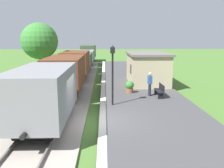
% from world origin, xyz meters
% --- Properties ---
extents(ground_plane, '(160.00, 160.00, 0.00)m').
position_xyz_m(ground_plane, '(0.00, 0.00, 0.00)').
color(ground_plane, '#47702D').
extents(platform_slab, '(6.00, 60.00, 0.25)m').
position_xyz_m(platform_slab, '(3.20, 0.00, 0.12)').
color(platform_slab, '#424244').
rests_on(platform_slab, ground).
extents(platform_edge_stripe, '(0.36, 60.00, 0.01)m').
position_xyz_m(platform_edge_stripe, '(0.40, 0.00, 0.25)').
color(platform_edge_stripe, silver).
rests_on(platform_edge_stripe, platform_slab).
extents(track_ballast, '(3.80, 60.00, 0.12)m').
position_xyz_m(track_ballast, '(-2.40, 0.00, 0.06)').
color(track_ballast, '#9E9389').
rests_on(track_ballast, ground).
extents(rail_near, '(0.07, 60.00, 0.14)m').
position_xyz_m(rail_near, '(-1.68, 0.00, 0.19)').
color(rail_near, slate).
rests_on(rail_near, track_ballast).
extents(rail_far, '(0.07, 60.00, 0.14)m').
position_xyz_m(rail_far, '(-3.12, 0.00, 0.19)').
color(rail_far, slate).
rests_on(rail_far, track_ballast).
extents(freight_train, '(2.50, 39.20, 2.72)m').
position_xyz_m(freight_train, '(-2.40, 15.41, 1.60)').
color(freight_train, gray).
rests_on(freight_train, rail_near).
extents(station_hut, '(3.50, 5.80, 2.78)m').
position_xyz_m(station_hut, '(4.40, 9.87, 1.65)').
color(station_hut, tan).
rests_on(station_hut, platform_slab).
extents(bench_near_hut, '(0.42, 1.50, 0.91)m').
position_xyz_m(bench_near_hut, '(4.42, 4.65, 0.72)').
color(bench_near_hut, black).
rests_on(bench_near_hut, platform_slab).
extents(bench_down_platform, '(0.42, 1.50, 0.91)m').
position_xyz_m(bench_down_platform, '(4.42, 14.07, 0.72)').
color(bench_down_platform, black).
rests_on(bench_down_platform, platform_slab).
extents(person_waiting, '(0.29, 0.41, 1.71)m').
position_xyz_m(person_waiting, '(3.75, 4.98, 1.18)').
color(person_waiting, black).
rests_on(person_waiting, platform_slab).
extents(potted_planter, '(0.64, 0.64, 0.92)m').
position_xyz_m(potted_planter, '(2.41, 5.97, 0.72)').
color(potted_planter, brown).
rests_on(potted_planter, platform_slab).
extents(lamp_post_near, '(0.28, 0.28, 3.70)m').
position_xyz_m(lamp_post_near, '(1.00, 2.70, 2.80)').
color(lamp_post_near, black).
rests_on(lamp_post_near, platform_slab).
extents(tree_trackside_far, '(3.66, 3.66, 5.85)m').
position_xyz_m(tree_trackside_far, '(-5.98, 12.84, 4.01)').
color(tree_trackside_far, '#4C3823').
rests_on(tree_trackside_far, ground).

